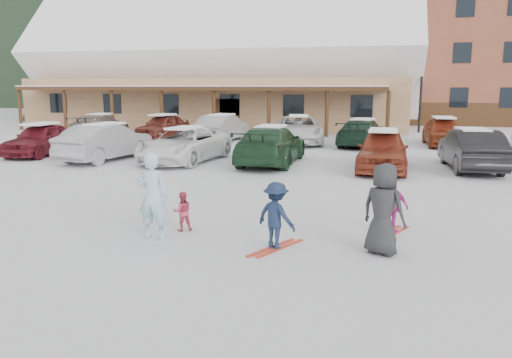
% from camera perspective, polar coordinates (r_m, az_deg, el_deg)
% --- Properties ---
extents(ground, '(160.00, 160.00, 0.00)m').
position_cam_1_polar(ground, '(10.75, -2.81, -6.14)').
color(ground, white).
rests_on(ground, ground).
extents(day_lodge, '(29.12, 12.50, 10.38)m').
position_cam_1_polar(day_lodge, '(39.67, -4.12, 11.84)').
color(day_lodge, tan).
rests_on(day_lodge, ground).
extents(lamp_post, '(0.50, 0.25, 5.60)m').
position_cam_1_polar(lamp_post, '(35.07, 18.38, 10.27)').
color(lamp_post, black).
rests_on(lamp_post, ground).
extents(conifer_0, '(4.40, 4.40, 10.20)m').
position_cam_1_polar(conifer_0, '(49.31, -23.08, 12.83)').
color(conifer_0, black).
rests_on(conifer_0, ground).
extents(conifer_2, '(5.28, 5.28, 12.24)m').
position_cam_1_polar(conifer_2, '(61.54, -19.48, 13.53)').
color(conifer_2, black).
rests_on(conifer_2, ground).
extents(conifer_3, '(3.96, 3.96, 9.18)m').
position_cam_1_polar(conifer_3, '(54.00, 17.12, 12.33)').
color(conifer_3, black).
rests_on(conifer_3, ground).
extents(adult_skier, '(0.67, 0.45, 1.79)m').
position_cam_1_polar(adult_skier, '(10.30, -11.70, -1.94)').
color(adult_skier, '#A7CBE6').
rests_on(adult_skier, ground).
extents(toddler_red, '(0.52, 0.48, 0.86)m').
position_cam_1_polar(toddler_red, '(10.89, -8.41, -3.68)').
color(toddler_red, '#C23A51').
rests_on(toddler_red, ground).
extents(child_navy, '(0.98, 0.82, 1.31)m').
position_cam_1_polar(child_navy, '(9.54, 2.31, -4.23)').
color(child_navy, '#15243F').
rests_on(child_navy, ground).
extents(skis_child_navy, '(0.82, 1.34, 0.03)m').
position_cam_1_polar(skis_child_navy, '(9.72, 2.28, -7.88)').
color(skis_child_navy, red).
rests_on(skis_child_navy, ground).
extents(child_magenta, '(0.78, 0.58, 1.23)m').
position_cam_1_polar(child_magenta, '(10.87, 15.25, -2.96)').
color(child_magenta, '#B92782').
rests_on(child_magenta, ground).
extents(skis_child_magenta, '(0.79, 1.35, 0.03)m').
position_cam_1_polar(skis_child_magenta, '(11.02, 15.10, -5.99)').
color(skis_child_magenta, red).
rests_on(skis_child_magenta, ground).
extents(bystander_dark, '(1.00, 0.88, 1.72)m').
position_cam_1_polar(bystander_dark, '(9.49, 14.36, -3.36)').
color(bystander_dark, '#2A2A2C').
rests_on(bystander_dark, ground).
extents(parked_car_0, '(1.90, 4.28, 1.43)m').
position_cam_1_polar(parked_car_0, '(24.43, -23.33, 4.18)').
color(parked_car_0, maroon).
rests_on(parked_car_0, ground).
extents(parked_car_1, '(2.29, 4.85, 1.54)m').
position_cam_1_polar(parked_car_1, '(21.86, -16.81, 4.07)').
color(parked_car_1, '#A1A0A4').
rests_on(parked_car_1, ground).
extents(parked_car_2, '(2.91, 5.30, 1.41)m').
position_cam_1_polar(parked_car_2, '(20.74, -8.13, 3.90)').
color(parked_car_2, white).
rests_on(parked_car_2, ground).
extents(parked_car_3, '(2.22, 5.25, 1.51)m').
position_cam_1_polar(parked_car_3, '(19.95, 1.72, 3.89)').
color(parked_car_3, '#1D4026').
rests_on(parked_car_3, ground).
extents(parked_car_4, '(1.94, 4.47, 1.50)m').
position_cam_1_polar(parked_car_4, '(18.98, 14.26, 3.21)').
color(parked_car_4, maroon).
rests_on(parked_car_4, ground).
extents(parked_car_5, '(1.87, 4.68, 1.51)m').
position_cam_1_polar(parked_car_5, '(20.20, 23.37, 3.11)').
color(parked_car_5, black).
rests_on(parked_car_5, ground).
extents(parked_car_7, '(2.57, 5.20, 1.45)m').
position_cam_1_polar(parked_car_7, '(30.81, -17.40, 5.74)').
color(parked_car_7, '#7A665C').
rests_on(parked_car_7, ground).
extents(parked_car_8, '(2.27, 4.36, 1.42)m').
position_cam_1_polar(parked_car_8, '(30.17, -10.60, 5.92)').
color(parked_car_8, maroon).
rests_on(parked_car_8, ground).
extents(parked_car_9, '(2.03, 4.71, 1.51)m').
position_cam_1_polar(parked_car_9, '(28.11, -3.91, 5.84)').
color(parked_car_9, '#98979C').
rests_on(parked_car_9, ground).
extents(parked_car_10, '(3.40, 5.77, 1.51)m').
position_cam_1_polar(parked_car_10, '(27.22, 4.87, 5.66)').
color(parked_car_10, silver).
rests_on(parked_car_10, ground).
extents(parked_car_11, '(2.75, 5.06, 1.39)m').
position_cam_1_polar(parked_car_11, '(26.41, 12.04, 5.19)').
color(parked_car_11, '#173123').
rests_on(parked_car_11, ground).
extents(parked_car_12, '(1.89, 4.41, 1.49)m').
position_cam_1_polar(parked_car_12, '(27.75, 20.57, 5.10)').
color(parked_car_12, '#92371C').
rests_on(parked_car_12, ground).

